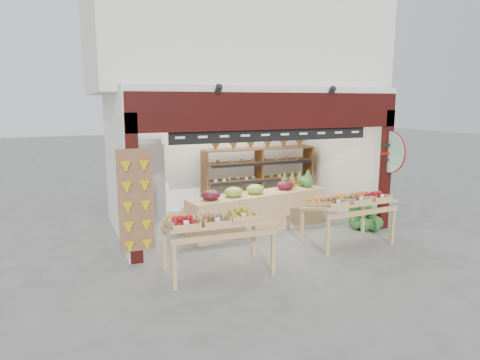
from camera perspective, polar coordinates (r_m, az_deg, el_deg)
name	(u,v)px	position (r m, az deg, el deg)	size (l,w,h in m)	color
ground	(253,229)	(9.70, 1.70, -6.55)	(60.00, 60.00, 0.00)	#63635E
shop_structure	(226,56)	(10.82, -1.84, 16.20)	(6.36, 5.12, 5.40)	white
banana_board	(136,203)	(7.55, -13.66, -2.99)	(0.60, 0.15, 1.80)	brown
gift_sign	(390,152)	(9.89, 19.32, 3.57)	(0.04, 0.93, 0.92)	#ADDABF
back_shelving	(259,164)	(11.32, 2.55, 2.14)	(3.08, 0.50, 1.89)	brown
refrigerator	(148,179)	(10.59, -12.20, 0.19)	(0.77, 0.77, 1.99)	#BABCC1
cardboard_stack	(198,222)	(9.50, -5.59, -5.59)	(1.01, 0.72, 0.59)	beige
mid_counter	(258,210)	(9.54, 2.45, -3.97)	(3.40, 1.22, 1.05)	tan
display_table_left	(210,223)	(7.09, -4.02, -5.72)	(1.80, 1.06, 1.10)	tan
display_table_right	(348,202)	(8.79, 14.22, -2.87)	(1.76, 1.04, 1.08)	tan
watermelon_pile	(365,219)	(10.10, 16.36, -5.04)	(0.79, 0.76, 0.57)	#1B5321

